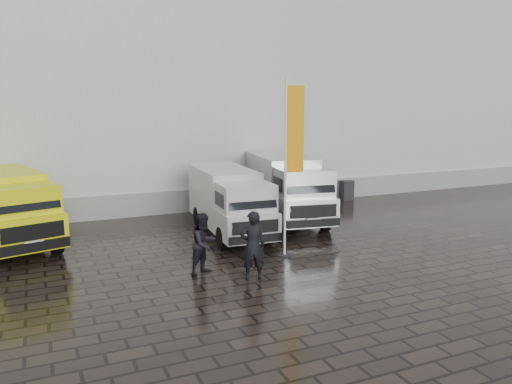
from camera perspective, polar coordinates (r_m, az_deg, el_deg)
ground at (r=15.83m, az=5.63°, el=-7.45°), size 120.00×120.00×0.00m
exhibition_hall at (r=30.64m, az=-5.98°, el=12.38°), size 44.00×16.00×12.00m
hall_plinth at (r=23.49m, az=0.35°, el=-0.34°), size 44.00×0.15×1.00m
van_yellow at (r=18.51m, az=-26.42°, el=-1.90°), size 3.45×5.78×2.50m
van_white at (r=18.19m, az=-3.00°, el=-1.26°), size 2.19×5.56×2.36m
van_silver at (r=20.38m, az=3.58°, el=0.33°), size 2.99×6.29×2.62m
flagpole at (r=15.44m, az=4.00°, el=3.97°), size 0.88×0.50×5.52m
wheelie_bin at (r=25.30m, az=10.34°, el=0.22°), size 0.68×0.68×0.97m
person_front at (r=13.59m, az=-0.37°, el=-6.14°), size 0.80×0.63×1.92m
person_tent at (r=14.17m, az=-5.95°, el=-5.87°), size 1.07×0.99×1.75m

